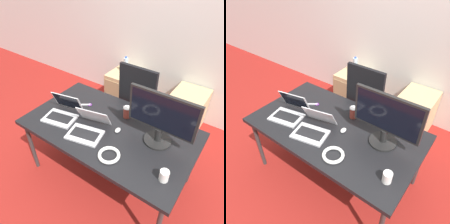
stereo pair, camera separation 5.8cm
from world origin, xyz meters
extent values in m
plane|color=maroon|center=(0.00, 0.00, 0.00)|extent=(14.00, 14.00, 0.00)
cube|color=silver|center=(0.00, 1.55, 1.30)|extent=(10.00, 0.05, 2.60)
cube|color=black|center=(0.00, 0.00, 0.68)|extent=(1.63, 0.93, 0.04)
cylinder|color=#333333|center=(-0.75, -0.41, 0.33)|extent=(0.04, 0.04, 0.66)
cylinder|color=#333333|center=(-0.75, 0.41, 0.33)|extent=(0.04, 0.04, 0.66)
cylinder|color=#333333|center=(0.75, 0.41, 0.33)|extent=(0.04, 0.04, 0.66)
cylinder|color=#232326|center=(-0.01, 0.79, 0.02)|extent=(0.56, 0.56, 0.04)
cylinder|color=gray|center=(-0.01, 0.79, 0.25)|extent=(0.05, 0.05, 0.43)
cube|color=black|center=(-0.01, 0.79, 0.47)|extent=(0.48, 0.48, 0.07)
cube|color=black|center=(-0.01, 0.53, 0.81)|extent=(0.44, 0.04, 0.60)
cube|color=tan|center=(-0.61, 1.26, 0.28)|extent=(0.43, 0.51, 0.57)
cube|color=tan|center=(-0.61, 1.00, 0.28)|extent=(0.39, 0.01, 0.45)
cube|color=tan|center=(0.39, 1.26, 0.28)|extent=(0.43, 0.51, 0.57)
cube|color=tan|center=(0.39, 1.00, 0.28)|extent=(0.39, 0.01, 0.45)
cylinder|color=silver|center=(-0.61, 1.26, 0.68)|extent=(0.07, 0.07, 0.23)
cylinder|color=#3359B2|center=(-0.61, 1.26, 0.81)|extent=(0.03, 0.03, 0.02)
cube|color=silver|center=(-0.11, -0.22, 0.71)|extent=(0.35, 0.28, 0.02)
cube|color=black|center=(-0.11, -0.22, 0.72)|extent=(0.27, 0.18, 0.00)
cube|color=silver|center=(-0.13, -0.07, 0.82)|extent=(0.33, 0.18, 0.20)
cube|color=black|center=(-0.13, -0.07, 0.82)|extent=(0.30, 0.16, 0.18)
cube|color=silver|center=(-0.47, -0.19, 0.71)|extent=(0.35, 0.28, 0.02)
cube|color=black|center=(-0.47, -0.19, 0.72)|extent=(0.27, 0.17, 0.00)
cube|color=silver|center=(-0.49, -0.04, 0.82)|extent=(0.32, 0.16, 0.21)
cube|color=black|center=(-0.49, -0.05, 0.83)|extent=(0.30, 0.14, 0.19)
cylinder|color=black|center=(0.46, 0.09, 0.71)|extent=(0.24, 0.24, 0.02)
cylinder|color=black|center=(0.46, 0.09, 0.78)|extent=(0.06, 0.06, 0.12)
cube|color=black|center=(0.46, 0.09, 1.02)|extent=(0.59, 0.03, 0.35)
cube|color=black|center=(0.46, 0.08, 1.02)|extent=(0.55, 0.00, 0.31)
ellipsoid|color=silver|center=(0.10, -0.01, 0.72)|extent=(0.04, 0.07, 0.03)
cylinder|color=white|center=(0.67, -0.25, 0.75)|extent=(0.07, 0.07, 0.09)
cylinder|color=maroon|center=(0.05, 0.23, 0.76)|extent=(0.07, 0.07, 0.11)
cylinder|color=white|center=(0.05, 0.23, 0.82)|extent=(0.08, 0.08, 0.01)
torus|color=white|center=(0.21, -0.30, 0.72)|extent=(0.19, 0.19, 0.03)
cube|color=#B2B2B7|center=(-0.44, 0.13, 0.71)|extent=(0.13, 0.10, 0.01)
torus|color=purple|center=(-0.38, 0.17, 0.71)|extent=(0.06, 0.06, 0.01)
camera|label=1|loc=(0.92, -1.26, 2.08)|focal=35.00mm
camera|label=2|loc=(0.97, -1.23, 2.08)|focal=35.00mm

